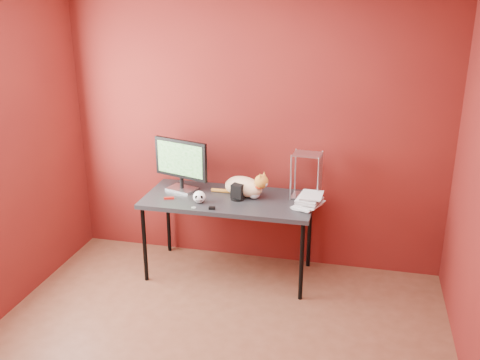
% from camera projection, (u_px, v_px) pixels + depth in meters
% --- Properties ---
extents(room, '(3.52, 3.52, 2.61)m').
position_uv_depth(room, '(196.00, 174.00, 3.22)').
color(room, '#592F1E').
rests_on(room, ground).
extents(desk, '(1.50, 0.70, 0.75)m').
position_uv_depth(desk, '(229.00, 203.00, 4.76)').
color(desk, black).
rests_on(desk, ground).
extents(monitor, '(0.54, 0.25, 0.48)m').
position_uv_depth(monitor, '(181.00, 162.00, 4.84)').
color(monitor, silver).
rests_on(monitor, desk).
extents(cat, '(0.54, 0.33, 0.26)m').
position_uv_depth(cat, '(244.00, 186.00, 4.76)').
color(cat, orange).
rests_on(cat, desk).
extents(skull_mug, '(0.11, 0.11, 0.11)m').
position_uv_depth(skull_mug, '(199.00, 197.00, 4.61)').
color(skull_mug, white).
rests_on(skull_mug, desk).
extents(speaker, '(0.12, 0.12, 0.14)m').
position_uv_depth(speaker, '(238.00, 192.00, 4.69)').
color(speaker, black).
rests_on(speaker, desk).
extents(book_stack, '(0.27, 0.30, 1.23)m').
position_uv_depth(book_stack, '(302.00, 135.00, 4.39)').
color(book_stack, beige).
rests_on(book_stack, desk).
extents(wire_rack, '(0.25, 0.21, 0.41)m').
position_uv_depth(wire_rack, '(306.00, 175.00, 4.69)').
color(wire_rack, silver).
rests_on(wire_rack, desk).
extents(pocket_knife, '(0.09, 0.06, 0.02)m').
position_uv_depth(pocket_knife, '(169.00, 198.00, 4.71)').
color(pocket_knife, '#9B120B').
rests_on(pocket_knife, desk).
extents(black_gadget, '(0.06, 0.04, 0.03)m').
position_uv_depth(black_gadget, '(212.00, 208.00, 4.49)').
color(black_gadget, black).
rests_on(black_gadget, desk).
extents(washer, '(0.04, 0.04, 0.00)m').
position_uv_depth(washer, '(194.00, 208.00, 4.53)').
color(washer, silver).
rests_on(washer, desk).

